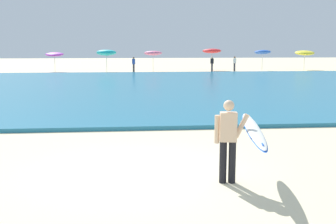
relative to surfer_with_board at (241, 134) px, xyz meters
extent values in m
plane|color=beige|center=(-2.06, 0.90, -1.03)|extent=(160.00, 160.00, 0.00)
cube|color=teal|center=(-2.06, 19.53, -0.96)|extent=(120.00, 28.00, 0.14)
cylinder|color=black|center=(-0.34, 0.05, -0.59)|extent=(0.15, 0.15, 0.88)
cylinder|color=black|center=(-0.16, 0.02, -0.59)|extent=(0.15, 0.15, 0.88)
cube|color=beige|center=(-0.25, 0.04, 0.15)|extent=(0.37, 0.26, 0.60)
sphere|color=beige|center=(-0.25, 0.04, 0.59)|extent=(0.22, 0.22, 0.22)
cylinder|color=beige|center=(-0.48, 0.07, 0.10)|extent=(0.10, 0.10, 0.58)
cylinder|color=beige|center=(0.02, 0.02, 0.17)|extent=(0.32, 0.14, 0.51)
ellipsoid|color=white|center=(0.26, -0.03, 0.10)|extent=(0.63, 2.62, 0.31)
ellipsoid|color=blue|center=(0.26, -0.03, 0.08)|extent=(0.67, 2.73, 0.28)
cube|color=blue|center=(0.11, -1.07, -0.02)|extent=(0.04, 0.14, 0.14)
cylinder|color=beige|center=(-10.04, 37.35, -0.16)|extent=(0.05, 0.05, 1.75)
ellipsoid|color=purple|center=(-10.04, 37.35, 0.77)|extent=(1.89, 1.91, 0.54)
cylinder|color=beige|center=(-4.52, 35.93, -0.08)|extent=(0.05, 0.05, 1.91)
ellipsoid|color=#19ADB2|center=(-4.52, 35.93, 0.97)|extent=(2.06, 2.10, 0.75)
cylinder|color=beige|center=(0.31, 35.96, -0.10)|extent=(0.05, 0.05, 1.87)
ellipsoid|color=pink|center=(0.31, 35.96, 0.91)|extent=(1.90, 1.93, 0.62)
cylinder|color=beige|center=(6.93, 37.88, 0.00)|extent=(0.05, 0.05, 2.06)
ellipsoid|color=red|center=(6.93, 37.88, 1.10)|extent=(2.06, 2.09, 0.61)
cylinder|color=beige|center=(12.42, 37.06, -0.06)|extent=(0.05, 0.05, 1.94)
ellipsoid|color=blue|center=(12.42, 37.06, 0.97)|extent=(1.81, 1.85, 0.62)
cylinder|color=beige|center=(17.43, 37.56, -0.12)|extent=(0.05, 0.05, 1.83)
ellipsoid|color=yellow|center=(17.43, 37.56, 0.87)|extent=(2.13, 2.16, 0.66)
cylinder|color=#383842|center=(6.54, 35.72, -0.61)|extent=(0.20, 0.20, 0.84)
cube|color=black|center=(6.54, 35.72, 0.08)|extent=(0.32, 0.20, 0.54)
sphere|color=beige|center=(6.54, 35.72, 0.45)|extent=(0.20, 0.20, 0.20)
cylinder|color=#383842|center=(-1.74, 35.02, -0.61)|extent=(0.20, 0.20, 0.84)
cube|color=#2D4CA5|center=(-1.74, 35.02, 0.08)|extent=(0.32, 0.20, 0.54)
sphere|color=brown|center=(-1.74, 35.02, 0.45)|extent=(0.20, 0.20, 0.20)
cylinder|color=#383842|center=(9.08, 36.16, -0.61)|extent=(0.20, 0.20, 0.84)
cube|color=white|center=(9.08, 36.16, 0.08)|extent=(0.32, 0.20, 0.54)
sphere|color=brown|center=(9.08, 36.16, 0.45)|extent=(0.20, 0.20, 0.20)
camera|label=1|loc=(-2.25, -8.17, 1.80)|focal=44.82mm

